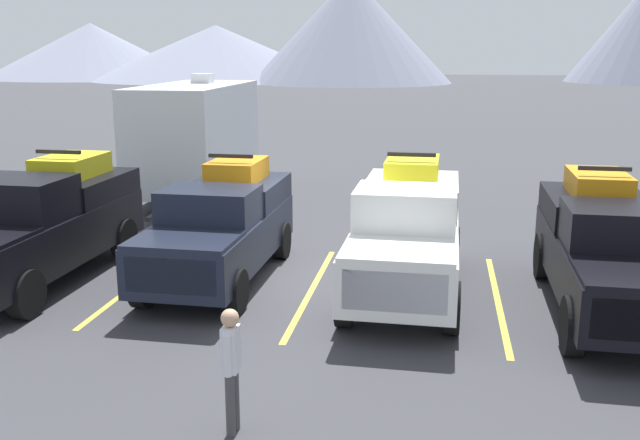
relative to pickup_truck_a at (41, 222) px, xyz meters
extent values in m
plane|color=#38383D|center=(5.64, 1.03, -1.21)|extent=(240.00, 240.00, 0.00)
cube|color=black|center=(0.00, -0.20, -0.27)|extent=(2.13, 5.76, 0.98)
cube|color=black|center=(-0.01, -0.71, 0.63)|extent=(1.93, 1.52, 0.83)
cube|color=black|center=(0.02, 1.35, 0.48)|extent=(2.04, 2.67, 0.51)
cylinder|color=black|center=(0.90, -2.16, -0.76)|extent=(0.29, 0.90, 0.90)
cylinder|color=black|center=(0.96, 1.73, -0.76)|extent=(0.29, 0.90, 0.90)
cylinder|color=black|center=(-0.91, 1.77, -0.76)|extent=(0.29, 0.90, 0.90)
cube|color=yellow|center=(0.02, 1.35, 0.96)|extent=(1.15, 1.70, 0.45)
cylinder|color=black|center=(0.47, 0.76, 0.95)|extent=(0.19, 0.44, 0.44)
cylinder|color=black|center=(-0.44, 0.78, 0.95)|extent=(0.19, 0.44, 0.44)
cylinder|color=black|center=(0.49, 1.92, 0.95)|extent=(0.19, 0.44, 0.44)
cylinder|color=black|center=(-0.42, 1.94, 0.95)|extent=(0.19, 0.44, 0.44)
cube|color=black|center=(0.01, 0.87, 1.33)|extent=(1.02, 0.10, 0.08)
cube|color=black|center=(3.64, 0.48, -0.34)|extent=(2.03, 5.25, 0.91)
cube|color=black|center=(3.60, -1.39, 0.15)|extent=(1.89, 1.49, 0.08)
cube|color=black|center=(3.63, 0.01, 0.47)|extent=(1.85, 1.39, 0.71)
cube|color=slate|center=(3.62, -0.53, 0.50)|extent=(1.72, 0.23, 0.52)
cube|color=black|center=(3.66, 1.89, 0.38)|extent=(1.95, 2.43, 0.53)
cube|color=silver|center=(3.59, -2.09, -0.30)|extent=(1.66, 0.09, 0.64)
cylinder|color=black|center=(4.50, -1.30, -0.80)|extent=(0.29, 0.83, 0.83)
cylinder|color=black|center=(2.71, -1.27, -0.80)|extent=(0.29, 0.83, 0.83)
cylinder|color=black|center=(4.56, 2.24, -0.80)|extent=(0.29, 0.83, 0.83)
cylinder|color=black|center=(2.77, 2.27, -0.80)|extent=(0.29, 0.83, 0.83)
cube|color=orange|center=(3.66, 1.89, 0.87)|extent=(1.10, 1.55, 0.45)
cylinder|color=black|center=(4.09, 1.36, 0.87)|extent=(0.19, 0.44, 0.44)
cylinder|color=black|center=(3.21, 1.37, 0.87)|extent=(0.19, 0.44, 0.44)
cylinder|color=black|center=(4.11, 2.41, 0.87)|extent=(0.19, 0.44, 0.44)
cylinder|color=black|center=(3.23, 2.43, 0.87)|extent=(0.19, 0.44, 0.44)
cube|color=black|center=(3.65, 1.46, 1.25)|extent=(0.97, 0.10, 0.08)
cube|color=white|center=(7.48, 0.29, -0.28)|extent=(2.05, 5.59, 0.95)
cube|color=white|center=(7.44, -1.71, 0.23)|extent=(1.91, 1.59, 0.08)
cube|color=white|center=(7.47, -0.21, 0.59)|extent=(1.87, 1.48, 0.79)
cube|color=slate|center=(7.46, -0.78, 0.63)|extent=(1.73, 0.25, 0.59)
cube|color=white|center=(7.50, 1.79, 0.49)|extent=(1.96, 2.59, 0.60)
cube|color=silver|center=(7.43, -2.45, -0.23)|extent=(1.67, 0.09, 0.67)
cylinder|color=black|center=(8.35, -1.61, -0.76)|extent=(0.30, 0.92, 0.91)
cylinder|color=black|center=(6.54, -1.58, -0.76)|extent=(0.30, 0.92, 0.91)
cylinder|color=black|center=(8.41, 2.17, -0.76)|extent=(0.30, 0.92, 0.91)
cylinder|color=black|center=(6.61, 2.20, -0.76)|extent=(0.30, 0.92, 0.91)
cube|color=yellow|center=(7.50, 1.79, 1.01)|extent=(1.11, 1.65, 0.45)
cylinder|color=black|center=(7.93, 1.23, 1.01)|extent=(0.19, 0.44, 0.44)
cylinder|color=black|center=(7.05, 1.24, 1.01)|extent=(0.19, 0.44, 0.44)
cylinder|color=black|center=(7.95, 2.35, 1.01)|extent=(0.19, 0.44, 0.44)
cylinder|color=black|center=(7.07, 2.36, 1.01)|extent=(0.19, 0.44, 0.44)
cube|color=black|center=(7.49, 1.33, 1.39)|extent=(0.98, 0.10, 0.08)
cube|color=black|center=(11.11, -0.22, -0.29)|extent=(2.01, 5.80, 0.89)
cube|color=black|center=(11.08, -2.29, 0.19)|extent=(1.86, 1.64, 0.08)
cube|color=black|center=(11.10, -0.74, 0.53)|extent=(1.82, 1.53, 0.75)
cube|color=slate|center=(11.09, -1.34, 0.56)|extent=(1.69, 0.24, 0.55)
cube|color=black|center=(11.14, 1.34, 0.42)|extent=(1.92, 2.68, 0.53)
cylinder|color=black|center=(10.20, -2.16, -0.74)|extent=(0.30, 0.95, 0.94)
cylinder|color=black|center=(12.03, 1.73, -0.74)|extent=(0.30, 0.95, 0.94)
cylinder|color=black|center=(10.26, 1.76, -0.74)|extent=(0.30, 0.95, 0.94)
cube|color=orange|center=(11.14, 1.34, 0.91)|extent=(1.08, 1.71, 0.45)
cylinder|color=black|center=(11.56, 0.75, 0.90)|extent=(0.19, 0.44, 0.44)
cylinder|color=black|center=(10.70, 0.76, 0.90)|extent=(0.19, 0.44, 0.44)
cylinder|color=black|center=(11.58, 1.91, 0.90)|extent=(0.19, 0.44, 0.44)
cylinder|color=black|center=(10.72, 1.93, 0.90)|extent=(0.19, 0.44, 0.44)
cube|color=black|center=(11.13, 0.86, 1.28)|extent=(0.96, 0.10, 0.08)
cube|color=gold|center=(2.01, 0.18, -1.21)|extent=(0.12, 5.50, 0.01)
cube|color=gold|center=(5.64, 0.18, -1.21)|extent=(0.12, 5.50, 0.01)
cube|color=gold|center=(9.26, 0.18, -1.21)|extent=(0.12, 5.50, 0.01)
cube|color=silver|center=(0.44, 8.42, 0.85)|extent=(2.76, 6.45, 3.07)
cube|color=#595960|center=(-0.86, 8.38, 1.00)|extent=(0.20, 6.12, 0.24)
cube|color=silver|center=(0.41, 9.38, 2.53)|extent=(0.62, 0.72, 0.30)
cube|color=#333333|center=(0.55, 4.64, -0.90)|extent=(0.16, 1.20, 0.12)
cylinder|color=black|center=(1.64, 7.69, -0.83)|extent=(0.24, 0.77, 0.76)
cylinder|color=black|center=(-0.72, 7.62, -0.83)|extent=(0.24, 0.77, 0.76)
cylinder|color=black|center=(1.59, 9.22, -0.83)|extent=(0.24, 0.77, 0.76)
cylinder|color=black|center=(-0.77, 9.15, -0.83)|extent=(0.24, 0.77, 0.76)
cylinder|color=#3F3F42|center=(5.62, -5.22, -0.80)|extent=(0.12, 0.12, 0.83)
cylinder|color=#3F3F42|center=(5.61, -5.39, -0.80)|extent=(0.12, 0.12, 0.83)
cube|color=silver|center=(5.62, -5.30, -0.09)|extent=(0.20, 0.25, 0.59)
sphere|color=tan|center=(5.62, -5.30, 0.31)|extent=(0.22, 0.22, 0.22)
cylinder|color=silver|center=(5.62, -5.17, -0.12)|extent=(0.10, 0.10, 0.53)
cylinder|color=silver|center=(5.61, -5.44, -0.12)|extent=(0.10, 0.10, 0.53)
cone|color=gray|center=(-47.97, 97.26, 3.10)|extent=(33.66, 33.66, 8.63)
cone|color=gray|center=(-26.11, 94.45, 2.84)|extent=(38.56, 38.56, 8.11)
cone|color=gray|center=(-4.58, 87.54, 5.99)|extent=(28.06, 28.06, 14.41)
camera|label=1|loc=(8.03, -13.07, 3.49)|focal=39.92mm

